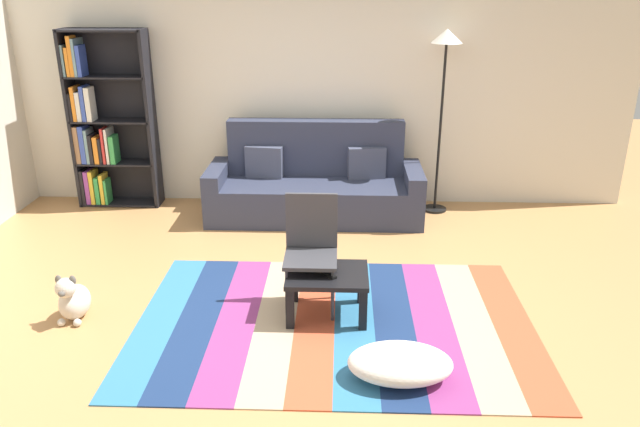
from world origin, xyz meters
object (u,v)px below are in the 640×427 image
object	(u,v)px
dog	(73,300)
standing_lamp	(445,61)
pouf	(400,364)
folding_chair	(311,242)
coffee_table	(327,281)
couch	(315,186)
bookshelf	(103,126)
tv_remote	(329,275)

from	to	relation	value
dog	standing_lamp	distance (m)	4.17
dog	pouf	bearing A→B (deg)	-15.48
folding_chair	pouf	bearing A→B (deg)	-46.33
coffee_table	couch	bearing A→B (deg)	95.01
coffee_table	pouf	world-z (taller)	coffee_table
bookshelf	tv_remote	bearing A→B (deg)	-43.81
standing_lamp	dog	bearing A→B (deg)	-141.62
bookshelf	folding_chair	distance (m)	3.29
couch	standing_lamp	bearing A→B (deg)	8.59
bookshelf	folding_chair	size ratio (longest dim) A/B	2.15
tv_remote	pouf	bearing A→B (deg)	-94.67
dog	tv_remote	world-z (taller)	dog
standing_lamp	folding_chair	bearing A→B (deg)	-120.73
couch	standing_lamp	world-z (taller)	standing_lamp
bookshelf	tv_remote	world-z (taller)	bookshelf
bookshelf	pouf	xyz separation A→B (m)	(3.02, -3.17, -0.78)
couch	tv_remote	xyz separation A→B (m)	(0.20, -2.16, 0.04)
coffee_table	folding_chair	xyz separation A→B (m)	(-0.13, 0.17, 0.24)
dog	coffee_table	bearing A→B (deg)	3.48
folding_chair	standing_lamp	bearing A→B (deg)	69.97
couch	bookshelf	bearing A→B (deg)	173.12
pouf	dog	size ratio (longest dim) A/B	1.71
couch	coffee_table	xyz separation A→B (m)	(0.18, -2.11, -0.04)
coffee_table	tv_remote	bearing A→B (deg)	-77.23
pouf	standing_lamp	world-z (taller)	standing_lamp
pouf	standing_lamp	bearing A→B (deg)	78.08
standing_lamp	tv_remote	world-z (taller)	standing_lamp
couch	standing_lamp	xyz separation A→B (m)	(1.33, 0.20, 1.29)
pouf	standing_lamp	distance (m)	3.50
coffee_table	pouf	bearing A→B (deg)	-57.99
tv_remote	dog	bearing A→B (deg)	144.25
dog	tv_remote	distance (m)	1.94
couch	dog	bearing A→B (deg)	-127.93
coffee_table	dog	xyz separation A→B (m)	(-1.92, -0.12, -0.13)
bookshelf	coffee_table	size ratio (longest dim) A/B	3.15
tv_remote	bookshelf	bearing A→B (deg)	98.43
pouf	folding_chair	size ratio (longest dim) A/B	0.75
bookshelf	dog	xyz separation A→B (m)	(0.61, -2.51, -0.74)
folding_chair	dog	bearing A→B (deg)	-160.22
pouf	dog	bearing A→B (deg)	164.52
coffee_table	standing_lamp	size ratio (longest dim) A/B	0.32
bookshelf	coffee_table	world-z (taller)	bookshelf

